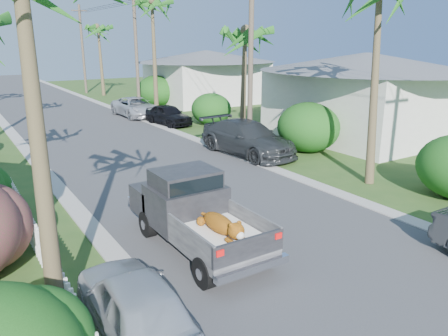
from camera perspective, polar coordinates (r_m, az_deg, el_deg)
ground at (r=10.49m, az=20.99°, el=-16.23°), size 120.00×120.00×0.00m
road at (r=31.35m, az=-18.43°, el=5.49°), size 8.00×100.00×0.02m
curb_left at (r=30.61m, az=-26.23°, el=4.43°), size 0.60×100.00×0.06m
curb_right at (r=32.64m, az=-11.10°, el=6.45°), size 0.60×100.00×0.06m
pickup_truck at (r=12.06m, az=-4.35°, el=-5.35°), size 1.98×5.12×2.06m
parked_car_rm at (r=21.58m, az=3.06°, el=3.89°), size 2.72×5.80×1.64m
parked_car_rf at (r=29.58m, az=-7.30°, el=6.89°), size 2.07×4.12×1.35m
parked_car_rd at (r=33.27m, az=-11.44°, el=7.78°), size 2.44×5.07×1.39m
parked_car_ln at (r=8.82m, az=-11.60°, el=-16.97°), size 1.71×3.93×1.32m
palm_r_b at (r=24.42m, az=2.66°, el=17.47°), size 4.40×4.40×7.20m
palm_r_c at (r=33.94m, az=-9.39°, el=20.61°), size 4.40×4.40×9.40m
palm_r_d at (r=47.09m, az=-16.11°, el=17.28°), size 4.40×4.40×8.00m
shrub_r_b at (r=22.48m, az=10.94°, el=5.25°), size 3.00×3.30×2.50m
shrub_r_c at (r=29.43m, az=-1.68°, el=7.71°), size 2.60×2.86×2.10m
shrub_r_d at (r=38.45m, az=-8.84°, el=9.93°), size 3.20×3.52×2.60m
picket_fence at (r=11.67m, az=-22.59°, el=-10.16°), size 0.10×11.00×1.00m
house_right_near at (r=26.77m, az=17.80°, el=8.61°), size 8.00×9.00×4.80m
house_right_far at (r=40.64m, az=-2.32°, el=11.61°), size 9.00×8.00×4.60m
utility_pole_b at (r=22.22m, az=3.50°, el=14.09°), size 1.60×0.26×9.00m
utility_pole_c at (r=35.46m, az=-11.37°, el=14.64°), size 1.60×0.26×9.00m
utility_pole_d at (r=49.71m, az=-17.98°, el=14.58°), size 1.60×0.26×9.00m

